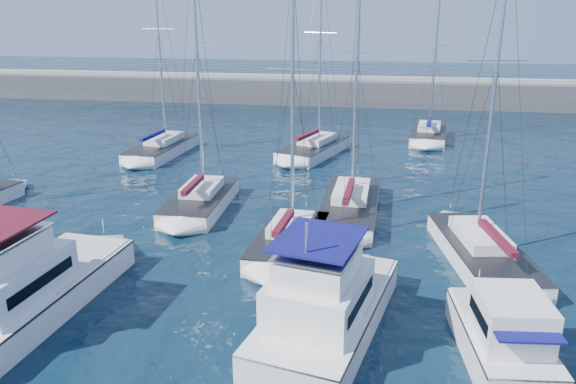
# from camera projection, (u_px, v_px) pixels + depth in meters

# --- Properties ---
(ground) EXTENTS (220.00, 220.00, 0.00)m
(ground) POSITION_uv_depth(u_px,v_px,m) (203.00, 305.00, 23.28)
(ground) COLOR black
(ground) RESTS_ON ground
(breakwater) EXTENTS (160.00, 6.00, 4.45)m
(breakwater) POSITION_uv_depth(u_px,v_px,m) (324.00, 94.00, 71.69)
(breakwater) COLOR #424244
(breakwater) RESTS_ON ground
(motor_yacht_port_inner) EXTENTS (4.59, 10.22, 4.69)m
(motor_yacht_port_inner) POSITION_uv_depth(u_px,v_px,m) (23.00, 290.00, 22.20)
(motor_yacht_port_inner) COLOR silver
(motor_yacht_port_inner) RESTS_ON ground
(motor_yacht_stbd_inner) EXTENTS (5.50, 9.49, 4.69)m
(motor_yacht_stbd_inner) POSITION_uv_depth(u_px,v_px,m) (325.00, 308.00, 20.90)
(motor_yacht_stbd_inner) COLOR silver
(motor_yacht_stbd_inner) RESTS_ON ground
(motor_yacht_stbd_outer) EXTENTS (3.14, 5.93, 3.20)m
(motor_yacht_stbd_outer) POSITION_uv_depth(u_px,v_px,m) (503.00, 338.00, 19.32)
(motor_yacht_stbd_outer) COLOR silver
(motor_yacht_stbd_outer) RESTS_ON ground
(sailboat_mid_b) EXTENTS (3.11, 7.56, 15.51)m
(sailboat_mid_b) POSITION_uv_depth(u_px,v_px,m) (201.00, 200.00, 34.21)
(sailboat_mid_b) COLOR silver
(sailboat_mid_b) RESTS_ON ground
(sailboat_mid_c) EXTENTS (3.51, 7.14, 14.35)m
(sailboat_mid_c) POSITION_uv_depth(u_px,v_px,m) (289.00, 241.00, 28.38)
(sailboat_mid_c) COLOR silver
(sailboat_mid_c) RESTS_ON ground
(sailboat_mid_d) EXTENTS (3.49, 9.54, 14.97)m
(sailboat_mid_d) POSITION_uv_depth(u_px,v_px,m) (350.00, 206.00, 33.37)
(sailboat_mid_d) COLOR silver
(sailboat_mid_d) RESTS_ON ground
(sailboat_mid_e) EXTENTS (4.59, 9.22, 15.23)m
(sailboat_mid_e) POSITION_uv_depth(u_px,v_px,m) (482.00, 253.00, 27.00)
(sailboat_mid_e) COLOR silver
(sailboat_mid_e) RESTS_ON ground
(sailboat_back_a) EXTENTS (3.87, 8.66, 16.19)m
(sailboat_back_a) POSITION_uv_depth(u_px,v_px,m) (162.00, 148.00, 46.76)
(sailboat_back_a) COLOR silver
(sailboat_back_a) RESTS_ON ground
(sailboat_back_b) EXTENTS (5.71, 8.98, 15.72)m
(sailboat_back_b) POSITION_uv_depth(u_px,v_px,m) (314.00, 148.00, 46.71)
(sailboat_back_b) COLOR silver
(sailboat_back_b) RESTS_ON ground
(sailboat_back_c) EXTENTS (3.91, 7.49, 13.55)m
(sailboat_back_c) POSITION_uv_depth(u_px,v_px,m) (429.00, 135.00, 51.60)
(sailboat_back_c) COLOR silver
(sailboat_back_c) RESTS_ON ground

